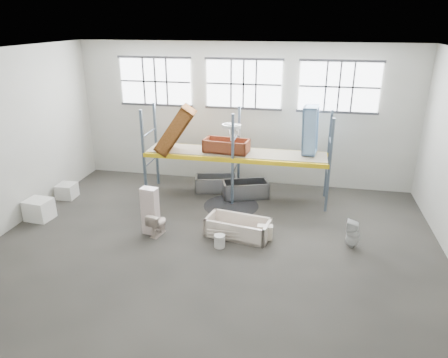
% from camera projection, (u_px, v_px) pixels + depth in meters
% --- Properties ---
extents(floor, '(12.00, 10.00, 0.10)m').
position_uv_depth(floor, '(213.00, 249.00, 11.02)').
color(floor, '#4C4841').
rests_on(floor, ground).
extents(ceiling, '(12.00, 10.00, 0.10)m').
position_uv_depth(ceiling, '(211.00, 50.00, 9.16)').
color(ceiling, silver).
rests_on(ceiling, ground).
extents(wall_back, '(12.00, 0.10, 5.00)m').
position_uv_depth(wall_back, '(244.00, 115.00, 14.70)').
color(wall_back, beige).
rests_on(wall_back, ground).
extents(wall_front, '(12.00, 0.10, 5.00)m').
position_uv_depth(wall_front, '(127.00, 278.00, 5.48)').
color(wall_front, '#A8A89C').
rests_on(wall_front, ground).
extents(window_left, '(2.60, 0.04, 1.60)m').
position_uv_depth(window_left, '(156.00, 81.00, 14.79)').
color(window_left, white).
rests_on(window_left, wall_back).
extents(window_mid, '(2.60, 0.04, 1.60)m').
position_uv_depth(window_mid, '(244.00, 84.00, 14.20)').
color(window_mid, white).
rests_on(window_mid, wall_back).
extents(window_right, '(2.60, 0.04, 1.60)m').
position_uv_depth(window_right, '(339.00, 87.00, 13.62)').
color(window_right, white).
rests_on(window_right, wall_back).
extents(rack_upright_la, '(0.08, 0.08, 3.00)m').
position_uv_depth(rack_upright_la, '(144.00, 155.00, 13.66)').
color(rack_upright_la, slate).
rests_on(rack_upright_la, floor).
extents(rack_upright_lb, '(0.08, 0.08, 3.00)m').
position_uv_depth(rack_upright_lb, '(156.00, 144.00, 14.75)').
color(rack_upright_lb, slate).
rests_on(rack_upright_lb, floor).
extents(rack_upright_ma, '(0.08, 0.08, 3.00)m').
position_uv_depth(rack_upright_ma, '(233.00, 160.00, 13.11)').
color(rack_upright_ma, slate).
rests_on(rack_upright_ma, floor).
extents(rack_upright_mb, '(0.08, 0.08, 3.00)m').
position_uv_depth(rack_upright_mb, '(239.00, 149.00, 14.20)').
color(rack_upright_mb, slate).
rests_on(rack_upright_mb, floor).
extents(rack_upright_ra, '(0.08, 0.08, 3.00)m').
position_uv_depth(rack_upright_ra, '(329.00, 167.00, 12.56)').
color(rack_upright_ra, slate).
rests_on(rack_upright_ra, floor).
extents(rack_upright_rb, '(0.08, 0.08, 3.00)m').
position_uv_depth(rack_upright_rb, '(328.00, 155.00, 13.65)').
color(rack_upright_rb, slate).
rests_on(rack_upright_rb, floor).
extents(rack_beam_front, '(6.00, 0.10, 0.14)m').
position_uv_depth(rack_beam_front, '(233.00, 160.00, 13.11)').
color(rack_beam_front, yellow).
rests_on(rack_beam_front, floor).
extents(rack_beam_back, '(6.00, 0.10, 0.14)m').
position_uv_depth(rack_beam_back, '(239.00, 149.00, 14.20)').
color(rack_beam_back, yellow).
rests_on(rack_beam_back, floor).
extents(shelf_deck, '(5.90, 1.10, 0.03)m').
position_uv_depth(shelf_deck, '(236.00, 152.00, 13.62)').
color(shelf_deck, gray).
rests_on(shelf_deck, floor).
extents(wet_patch, '(1.80, 1.80, 0.00)m').
position_uv_depth(wet_patch, '(231.00, 206.00, 13.47)').
color(wet_patch, black).
rests_on(wet_patch, floor).
extents(bathtub_beige, '(1.88, 1.12, 0.52)m').
position_uv_depth(bathtub_beige, '(238.00, 227.00, 11.54)').
color(bathtub_beige, beige).
rests_on(bathtub_beige, floor).
extents(cistern_spare, '(0.42, 0.21, 0.40)m').
position_uv_depth(cistern_spare, '(265.00, 232.00, 11.23)').
color(cistern_spare, beige).
rests_on(cistern_spare, bathtub_beige).
extents(sink_in_tub, '(0.47, 0.47, 0.14)m').
position_uv_depth(sink_in_tub, '(232.00, 231.00, 11.56)').
color(sink_in_tub, beige).
rests_on(sink_in_tub, bathtub_beige).
extents(toilet_beige, '(0.52, 0.74, 0.68)m').
position_uv_depth(toilet_beige, '(157.00, 223.00, 11.57)').
color(toilet_beige, beige).
rests_on(toilet_beige, floor).
extents(cistern_tall, '(0.48, 0.35, 1.38)m').
position_uv_depth(cistern_tall, '(150.00, 211.00, 11.52)').
color(cistern_tall, beige).
rests_on(cistern_tall, floor).
extents(toilet_white, '(0.40, 0.40, 0.77)m').
position_uv_depth(toilet_white, '(353.00, 234.00, 10.93)').
color(toilet_white, silver).
rests_on(toilet_white, floor).
extents(steel_tub_left, '(1.58, 0.99, 0.54)m').
position_uv_depth(steel_tub_left, '(216.00, 183.00, 14.59)').
color(steel_tub_left, '#ACAEB4').
rests_on(steel_tub_left, floor).
extents(steel_tub_right, '(1.67, 1.17, 0.56)m').
position_uv_depth(steel_tub_right, '(245.00, 189.00, 14.06)').
color(steel_tub_right, '#9FA0A6').
rests_on(steel_tub_right, floor).
extents(rust_tub_flat, '(1.53, 0.84, 0.41)m').
position_uv_depth(rust_tub_flat, '(226.00, 146.00, 13.52)').
color(rust_tub_flat, brown).
rests_on(rust_tub_flat, shelf_deck).
extents(rust_tub_tilted, '(1.46, 0.95, 1.68)m').
position_uv_depth(rust_tub_tilted, '(175.00, 130.00, 13.51)').
color(rust_tub_tilted, '#9C5625').
rests_on(rust_tub_tilted, shelf_deck).
extents(sink_on_shelf, '(0.72, 0.62, 0.55)m').
position_uv_depth(sink_on_shelf, '(231.00, 140.00, 13.18)').
color(sink_on_shelf, silver).
rests_on(sink_on_shelf, rust_tub_flat).
extents(blue_tub_upright, '(0.57, 0.77, 1.54)m').
position_uv_depth(blue_tub_upright, '(310.00, 130.00, 13.11)').
color(blue_tub_upright, '#769FCB').
rests_on(blue_tub_upright, shelf_deck).
extents(bucket, '(0.39, 0.39, 0.35)m').
position_uv_depth(bucket, '(220.00, 241.00, 11.00)').
color(bucket, beige).
rests_on(bucket, floor).
extents(carton_near, '(0.79, 0.70, 0.63)m').
position_uv_depth(carton_near, '(39.00, 209.00, 12.48)').
color(carton_near, white).
rests_on(carton_near, floor).
extents(carton_far, '(0.61, 0.61, 0.49)m').
position_uv_depth(carton_far, '(67.00, 191.00, 14.01)').
color(carton_far, silver).
rests_on(carton_far, floor).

